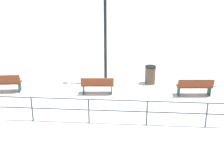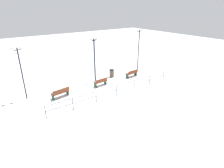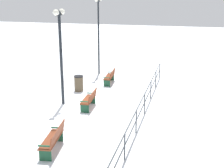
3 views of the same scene
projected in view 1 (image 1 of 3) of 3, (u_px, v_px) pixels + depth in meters
The scene contains 7 objects.
ground_plane at pixel (98, 93), 15.07m from camera, with size 80.00×80.00×0.00m, color white.
bench_nearest at pixel (195, 86), 14.60m from camera, with size 0.62×1.65×0.87m.
bench_second at pixel (97, 85), 14.80m from camera, with size 0.63×1.54×0.86m.
bench_third at pixel (3, 83), 14.99m from camera, with size 0.77×1.75×0.92m.
lamppost_middle at pixel (105, 18), 15.16m from camera, with size 0.30×0.98×4.83m.
waterfront_railing at pixel (89, 107), 12.16m from camera, with size 0.05×13.32×1.01m.
trash_bin at pixel (150, 75), 16.02m from camera, with size 0.54×0.54×0.92m.
Camera 1 is at (-13.74, -1.70, 6.03)m, focal length 51.40 mm.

